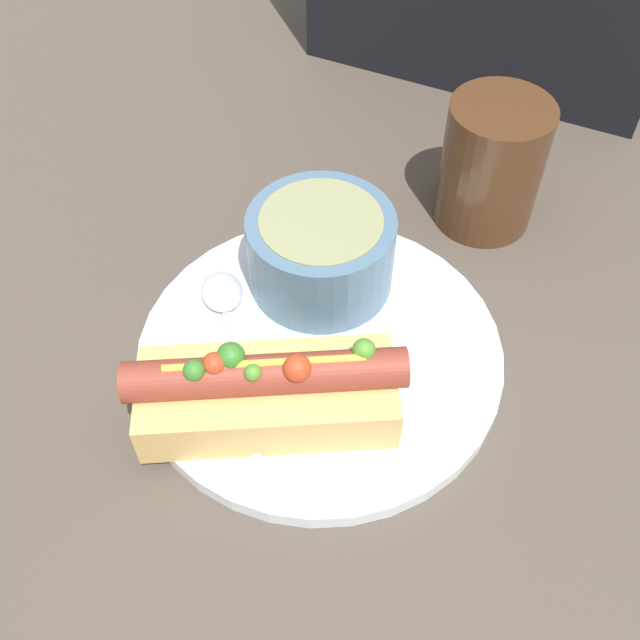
{
  "coord_description": "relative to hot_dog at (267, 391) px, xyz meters",
  "views": [
    {
      "loc": [
        0.13,
        -0.28,
        0.42
      ],
      "look_at": [
        0.0,
        0.0,
        0.04
      ],
      "focal_mm": 42.0,
      "sensor_mm": 36.0,
      "label": 1
    }
  ],
  "objects": [
    {
      "name": "soup_bowl",
      "position": [
        -0.02,
        0.12,
        0.01
      ],
      "size": [
        0.1,
        0.1,
        0.06
      ],
      "color": "slate",
      "rests_on": "dinner_plate"
    },
    {
      "name": "spoon",
      "position": [
        -0.07,
        0.06,
        -0.02
      ],
      "size": [
        0.12,
        0.14,
        0.01
      ],
      "rotation": [
        0.0,
        0.0,
        2.25
      ],
      "color": "#B7B7BC",
      "rests_on": "dinner_plate"
    },
    {
      "name": "hot_dog",
      "position": [
        0.0,
        0.0,
        0.0
      ],
      "size": [
        0.17,
        0.13,
        0.06
      ],
      "rotation": [
        0.0,
        0.0,
        0.51
      ],
      "color": "#DBAD60",
      "rests_on": "dinner_plate"
    },
    {
      "name": "dinner_plate",
      "position": [
        0.01,
        0.06,
        -0.03
      ],
      "size": [
        0.25,
        0.25,
        0.01
      ],
      "color": "white",
      "rests_on": "ground_plane"
    },
    {
      "name": "ground_plane",
      "position": [
        0.01,
        0.06,
        -0.04
      ],
      "size": [
        4.0,
        4.0,
        0.0
      ],
      "primitive_type": "plane",
      "color": "#4C4238"
    },
    {
      "name": "drinking_glass",
      "position": [
        0.07,
        0.25,
        0.02
      ],
      "size": [
        0.08,
        0.08,
        0.1
      ],
      "color": "#4C2D19",
      "rests_on": "ground_plane"
    }
  ]
}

